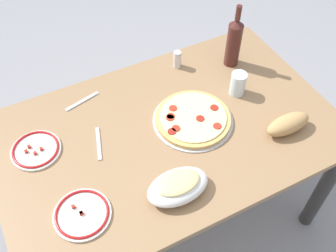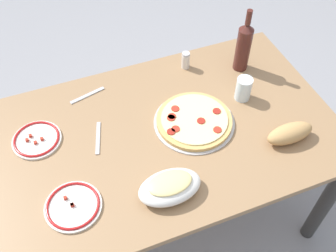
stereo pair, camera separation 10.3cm
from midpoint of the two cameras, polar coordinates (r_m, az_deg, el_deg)
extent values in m
plane|color=gray|center=(2.26, 1.34, -12.46)|extent=(8.00, 8.00, 0.00)
cube|color=#93704C|center=(1.66, 1.78, -1.07)|extent=(1.44, 0.90, 0.03)
cylinder|color=#33302D|center=(2.39, 12.69, 4.79)|extent=(0.07, 0.07, 0.70)
cylinder|color=#33302D|center=(2.14, -19.28, -4.52)|extent=(0.07, 0.07, 0.70)
cylinder|color=#33302D|center=(2.06, 23.53, -10.04)|extent=(0.07, 0.07, 0.70)
cylinder|color=#B7B7BC|center=(1.68, 5.59, 0.49)|extent=(0.35, 0.35, 0.01)
cylinder|color=tan|center=(1.67, 5.62, 0.76)|extent=(0.32, 0.32, 0.02)
cylinder|color=beige|center=(1.66, 5.65, 1.03)|extent=(0.29, 0.29, 0.01)
cylinder|color=#B22D1E|center=(1.61, 2.95, -0.50)|extent=(0.04, 0.04, 0.00)
cylinder|color=#B22D1E|center=(1.63, 9.04, -0.62)|extent=(0.04, 0.04, 0.00)
cylinder|color=#B22D1E|center=(1.69, 2.82, 2.49)|extent=(0.04, 0.04, 0.00)
cylinder|color=#B22D1E|center=(1.65, 2.23, 1.13)|extent=(0.04, 0.04, 0.00)
cylinder|color=maroon|center=(1.65, 6.65, 0.69)|extent=(0.04, 0.04, 0.00)
cylinder|color=#B22D1E|center=(1.66, 2.36, 1.36)|extent=(0.04, 0.04, 0.00)
cylinder|color=maroon|center=(1.60, 2.16, -0.95)|extent=(0.04, 0.04, 0.00)
cylinder|color=maroon|center=(1.69, 8.92, 2.03)|extent=(0.04, 0.04, 0.00)
ellipsoid|color=white|center=(1.45, 2.33, -9.01)|extent=(0.24, 0.15, 0.07)
ellipsoid|color=#AD2819|center=(1.44, 2.34, -8.76)|extent=(0.20, 0.12, 0.03)
ellipsoid|color=#EFD684|center=(1.42, 2.36, -8.38)|extent=(0.17, 0.10, 0.02)
cylinder|color=#471E19|center=(1.90, 12.46, 10.83)|extent=(0.07, 0.07, 0.22)
cone|color=#471E19|center=(1.82, 13.13, 13.87)|extent=(0.07, 0.07, 0.03)
cylinder|color=#471E19|center=(1.79, 13.42, 15.16)|extent=(0.03, 0.03, 0.07)
cylinder|color=silver|center=(1.78, 12.62, 5.28)|extent=(0.07, 0.07, 0.11)
cylinder|color=white|center=(1.68, -16.96, -2.02)|extent=(0.20, 0.20, 0.01)
torus|color=red|center=(1.68, -17.02, -1.86)|extent=(0.19, 0.19, 0.01)
cube|color=#AD2819|center=(1.69, -17.83, -1.44)|extent=(0.01, 0.01, 0.01)
cube|color=#AD2819|center=(1.66, -17.14, -2.41)|extent=(0.01, 0.01, 0.01)
cube|color=#AD2819|center=(1.68, -18.27, -2.04)|extent=(0.01, 0.01, 0.01)
cube|color=#AD2819|center=(1.67, -16.28, -1.89)|extent=(0.01, 0.01, 0.01)
cylinder|color=white|center=(1.47, -11.70, -11.53)|extent=(0.21, 0.21, 0.01)
torus|color=red|center=(1.46, -11.75, -11.38)|extent=(0.19, 0.19, 0.01)
cube|color=#AD2819|center=(1.46, -11.81, -11.32)|extent=(0.01, 0.01, 0.01)
cube|color=#AD2819|center=(1.46, -11.86, -11.31)|extent=(0.01, 0.01, 0.01)
cube|color=#AD2819|center=(1.48, -12.83, -10.31)|extent=(0.01, 0.01, 0.01)
ellipsoid|color=tan|center=(1.68, 19.09, -1.08)|extent=(0.21, 0.09, 0.08)
cylinder|color=silver|center=(1.91, 4.16, 9.38)|extent=(0.04, 0.04, 0.07)
cylinder|color=#B7B7BC|center=(1.88, 4.24, 10.39)|extent=(0.04, 0.04, 0.01)
cube|color=#B7B7BC|center=(1.81, -10.10, 4.38)|extent=(0.17, 0.06, 0.00)
cube|color=#B7B7BC|center=(1.64, -8.42, -1.80)|extent=(0.06, 0.17, 0.00)
camera|label=1|loc=(0.05, -88.18, 2.18)|focal=41.70mm
camera|label=2|loc=(0.05, 91.82, -2.18)|focal=41.70mm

